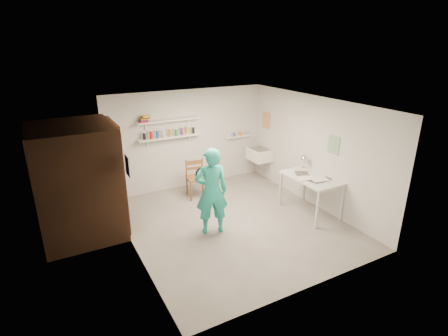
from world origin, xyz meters
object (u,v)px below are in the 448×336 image
man (212,191)px  wall_clock (203,174)px  belfast_sink (260,154)px  desk_lamp (304,158)px  work_table (310,195)px  wooden_chair (197,178)px

man → wall_clock: (-0.06, 0.21, 0.28)m
belfast_sink → desk_lamp: 1.63m
belfast_sink → desk_lamp: size_ratio=3.88×
desk_lamp → belfast_sink: bearing=93.4°
man → work_table: 2.24m
man → wall_clock: man is taller
work_table → wooden_chair: bearing=133.7°
man → wall_clock: 0.36m
wooden_chair → work_table: size_ratio=0.78×
belfast_sink → man: size_ratio=0.36×
wall_clock → wooden_chair: size_ratio=0.32×
wooden_chair → desk_lamp: (1.98, -1.37, 0.56)m
desk_lamp → wooden_chair: bearing=145.4°
wooden_chair → belfast_sink: bearing=15.2°
wooden_chair → work_table: 2.57m
wall_clock → belfast_sink: bearing=50.0°
wooden_chair → desk_lamp: 2.47m
man → desk_lamp: 2.40m
belfast_sink → desk_lamp: (0.09, -1.59, 0.34)m
belfast_sink → work_table: size_ratio=0.49×
wall_clock → work_table: bearing=3.3°
desk_lamp → wall_clock: bearing=180.0°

